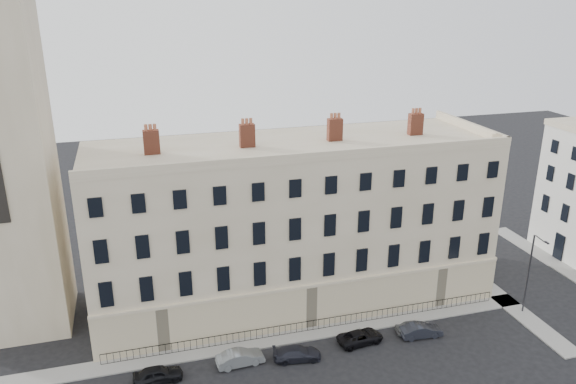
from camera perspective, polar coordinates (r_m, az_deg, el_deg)
name	(u,v)px	position (r m, az deg, el deg)	size (l,w,h in m)	color
ground	(405,356)	(47.94, 11.80, -15.97)	(160.00, 160.00, 0.00)	black
terrace	(292,222)	(51.94, 0.42, -3.10)	(36.22, 12.22, 17.00)	#BFAF8E
pavement_terrace	(269,340)	(48.66, -1.91, -14.81)	(48.00, 2.00, 0.12)	gray
pavement_east_return	(486,286)	(59.83, 19.48, -8.97)	(2.00, 24.00, 0.12)	gray
pavement_adjacent	(556,264)	(67.10, 25.56, -6.63)	(2.00, 20.00, 0.12)	gray
railings	(313,325)	(49.65, 2.57, -13.37)	(35.00, 0.04, 0.96)	black
car_a	(158,374)	(45.18, -13.08, -17.59)	(1.48, 3.68, 1.25)	black
car_b	(240,358)	(45.88, -4.88, -16.44)	(1.31, 3.76, 1.24)	slate
car_c	(297,354)	(46.29, 0.93, -16.09)	(1.56, 3.83, 1.11)	#20212A
car_d	(360,337)	(48.53, 7.36, -14.40)	(1.80, 3.91, 1.09)	black
car_e	(414,327)	(50.50, 12.72, -13.26)	(1.32, 3.27, 1.11)	slate
car_f	(421,330)	(50.14, 13.36, -13.53)	(1.25, 3.60, 1.18)	#21232C
streetlamp	(530,271)	(54.63, 23.36, -7.37)	(0.40, 1.66, 7.68)	#313136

